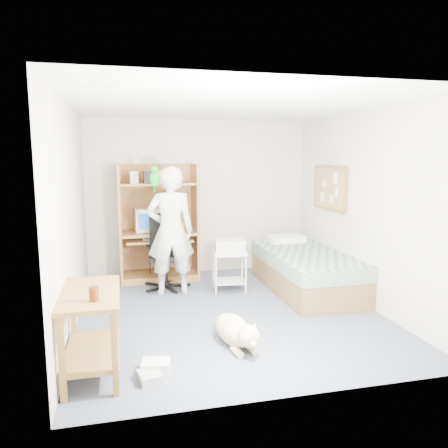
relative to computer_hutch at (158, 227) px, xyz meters
name	(u,v)px	position (x,y,z in m)	size (l,w,h in m)	color
floor	(229,312)	(0.70, -1.74, -0.82)	(4.00, 4.00, 0.00)	#4C5467
wall_back	(199,197)	(0.70, 0.26, 0.43)	(3.60, 0.02, 2.50)	beige
wall_right	(363,208)	(2.50, -1.74, 0.43)	(0.02, 4.00, 2.50)	beige
wall_left	(71,217)	(-1.10, -1.74, 0.43)	(0.02, 4.00, 2.50)	beige
ceiling	(229,105)	(0.70, -1.74, 1.68)	(3.60, 4.00, 0.02)	white
computer_hutch	(158,227)	(0.00, 0.00, 0.00)	(1.20, 0.63, 1.80)	brown
bed	(306,271)	(2.00, -1.12, -0.53)	(1.02, 2.02, 0.66)	brown
side_desk	(91,320)	(-0.85, -2.94, -0.33)	(0.50, 1.00, 0.75)	brown
corkboard	(330,188)	(2.47, -0.84, 0.63)	(0.04, 0.94, 0.66)	#9F7D47
office_chair	(165,262)	(0.05, -0.52, -0.44)	(0.61, 0.61, 1.07)	black
person	(171,231)	(0.10, -0.83, 0.07)	(0.65, 0.43, 1.79)	silver
parrot	(155,178)	(-0.10, -0.82, 0.81)	(0.13, 0.23, 0.36)	#128123
dog	(236,331)	(0.54, -2.69, -0.67)	(0.40, 0.95, 0.36)	beige
printer_cart	(229,265)	(0.92, -0.89, -0.44)	(0.52, 0.43, 0.58)	silver
printer	(229,245)	(0.92, -0.89, -0.15)	(0.42, 0.32, 0.18)	beige
crt_monitor	(147,220)	(-0.17, 0.01, 0.12)	(0.39, 0.41, 0.35)	beige
keyboard	(158,239)	(-0.02, -0.16, -0.15)	(0.45, 0.16, 0.03)	beige
pencil_cup	(182,227)	(0.36, -0.09, 0.00)	(0.08, 0.08, 0.12)	gold
drink_glass	(94,294)	(-0.80, -3.20, -0.01)	(0.08, 0.08, 0.12)	#431E0A
floor_box_a	(156,366)	(-0.31, -3.06, -0.77)	(0.25, 0.20, 0.10)	silver
floor_box_b	(149,377)	(-0.37, -3.22, -0.78)	(0.18, 0.22, 0.08)	#ABACA7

